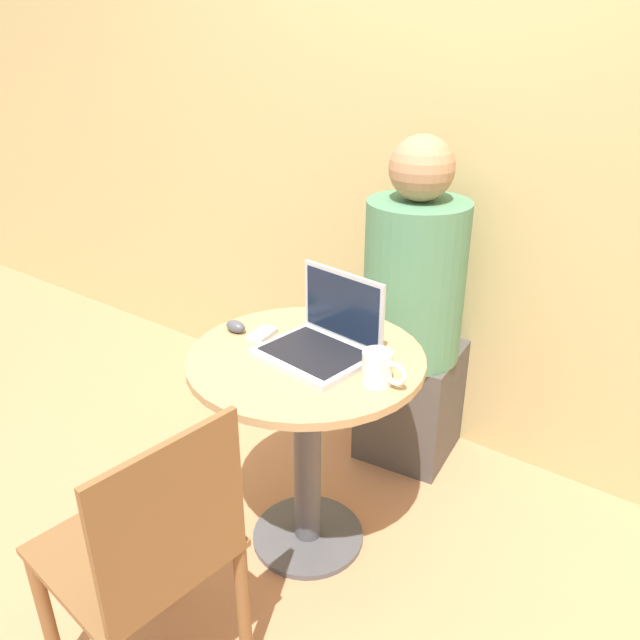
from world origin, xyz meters
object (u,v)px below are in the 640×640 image
chair_empty (150,560)px  person_seated (416,332)px  laptop (323,340)px  cell_phone (262,334)px

chair_empty → person_seated: bearing=89.7°
laptop → chair_empty: 0.75m
chair_empty → person_seated: (0.01, 1.31, 0.09)m
laptop → chair_empty: bearing=-91.3°
person_seated → laptop: bearing=-89.2°
laptop → cell_phone: (-0.22, -0.02, -0.04)m
laptop → chair_empty: size_ratio=0.40×
laptop → cell_phone: size_ratio=3.26×
chair_empty → person_seated: person_seated is taller
cell_phone → person_seated: bearing=71.8°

